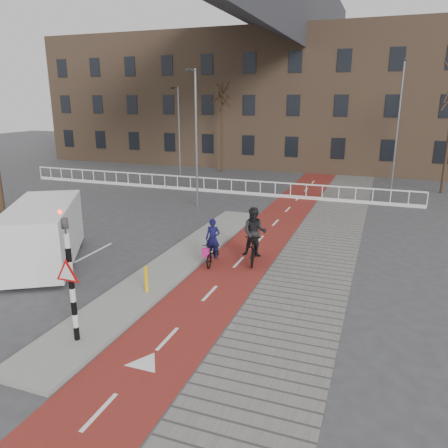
% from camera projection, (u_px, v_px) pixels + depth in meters
% --- Properties ---
extents(ground, '(120.00, 120.00, 0.00)m').
position_uv_depth(ground, '(138.00, 313.00, 12.99)').
color(ground, '#38383A').
rests_on(ground, ground).
extents(bike_lane, '(2.50, 60.00, 0.01)m').
position_uv_depth(bike_lane, '(271.00, 228.00, 21.50)').
color(bike_lane, maroon).
rests_on(bike_lane, ground).
extents(sidewalk, '(3.00, 60.00, 0.01)m').
position_uv_depth(sidewalk, '(328.00, 234.00, 20.57)').
color(sidewalk, slate).
rests_on(sidewalk, ground).
extents(curb_island, '(1.80, 16.00, 0.12)m').
position_uv_depth(curb_island, '(176.00, 263.00, 16.81)').
color(curb_island, gray).
rests_on(curb_island, ground).
extents(traffic_signal, '(0.80, 0.80, 3.68)m').
position_uv_depth(traffic_signal, '(70.00, 273.00, 10.81)').
color(traffic_signal, black).
rests_on(traffic_signal, curb_island).
extents(bollard, '(0.12, 0.12, 0.86)m').
position_uv_depth(bollard, '(146.00, 279.00, 14.05)').
color(bollard, yellow).
rests_on(bollard, curb_island).
extents(cyclist_near, '(0.80, 1.74, 1.77)m').
position_uv_depth(cyclist_near, '(213.00, 249.00, 16.72)').
color(cyclist_near, black).
rests_on(cyclist_near, bike_lane).
extents(cyclist_far, '(1.06, 2.14, 2.19)m').
position_uv_depth(cyclist_far, '(254.00, 240.00, 16.77)').
color(cyclist_far, black).
rests_on(cyclist_far, bike_lane).
extents(van, '(4.61, 5.74, 2.32)m').
position_uv_depth(van, '(43.00, 233.00, 16.57)').
color(van, white).
rests_on(van, ground).
extents(railing, '(28.00, 0.10, 0.99)m').
position_uv_depth(railing, '(204.00, 187.00, 29.89)').
color(railing, silver).
rests_on(railing, ground).
extents(townhouse_row, '(46.00, 10.00, 15.90)m').
position_uv_depth(townhouse_row, '(285.00, 80.00, 40.67)').
color(townhouse_row, '#7F6047').
rests_on(townhouse_row, ground).
extents(tree_mid, '(0.22, 0.22, 7.40)m').
position_uv_depth(tree_mid, '(222.00, 128.00, 37.17)').
color(tree_mid, black).
rests_on(tree_mid, ground).
extents(streetlight_near, '(0.12, 0.12, 7.72)m').
position_uv_depth(streetlight_near, '(196.00, 140.00, 24.75)').
color(streetlight_near, slate).
rests_on(streetlight_near, ground).
extents(streetlight_left, '(0.12, 0.12, 7.06)m').
position_uv_depth(streetlight_left, '(179.00, 132.00, 34.99)').
color(streetlight_left, slate).
rests_on(streetlight_left, ground).
extents(streetlight_right, '(0.12, 0.12, 8.63)m').
position_uv_depth(streetlight_right, '(398.00, 127.00, 29.43)').
color(streetlight_right, slate).
rests_on(streetlight_right, ground).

